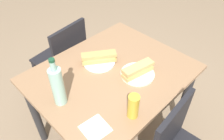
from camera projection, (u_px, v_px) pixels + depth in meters
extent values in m
plane|color=#8C755B|center=(112.00, 131.00, 2.03)|extent=(8.00, 8.00, 0.00)
cube|color=#997251|center=(112.00, 74.00, 1.55)|extent=(1.09, 0.88, 0.03)
cylinder|color=#262628|center=(184.00, 100.00, 1.85)|extent=(0.06, 0.06, 0.71)
cylinder|color=#262628|center=(35.00, 114.00, 1.74)|extent=(0.06, 0.06, 0.71)
cylinder|color=#262628|center=(119.00, 60.00, 2.25)|extent=(0.06, 0.06, 0.71)
cube|color=black|center=(59.00, 58.00, 2.11)|extent=(0.45, 0.45, 0.02)
cube|color=black|center=(70.00, 47.00, 1.88)|extent=(0.38, 0.08, 0.40)
cylinder|color=black|center=(64.00, 60.00, 2.45)|extent=(0.04, 0.04, 0.45)
cylinder|color=black|center=(38.00, 78.00, 2.24)|extent=(0.04, 0.04, 0.45)
cylinder|color=black|center=(88.00, 73.00, 2.29)|extent=(0.04, 0.04, 0.45)
cylinder|color=black|center=(62.00, 94.00, 2.08)|extent=(0.04, 0.04, 0.45)
cube|color=black|center=(171.00, 129.00, 1.28)|extent=(0.38, 0.06, 0.40)
cylinder|color=white|center=(99.00, 62.00, 1.61)|extent=(0.24, 0.24, 0.01)
cube|color=tan|center=(99.00, 60.00, 1.60)|extent=(0.25, 0.20, 0.02)
cube|color=#DBC66B|center=(99.00, 57.00, 1.58)|extent=(0.23, 0.18, 0.02)
cube|color=tan|center=(99.00, 55.00, 1.57)|extent=(0.25, 0.20, 0.02)
cube|color=silver|center=(103.00, 56.00, 1.65)|extent=(0.09, 0.07, 0.00)
cube|color=#59331E|center=(91.00, 57.00, 1.64)|extent=(0.07, 0.06, 0.01)
cylinder|color=silver|center=(137.00, 74.00, 1.51)|extent=(0.24, 0.24, 0.01)
cube|color=tan|center=(138.00, 72.00, 1.50)|extent=(0.24, 0.11, 0.02)
cube|color=#DBC66B|center=(138.00, 69.00, 1.49)|extent=(0.22, 0.10, 0.02)
cube|color=tan|center=(138.00, 67.00, 1.47)|extent=(0.24, 0.11, 0.02)
cube|color=silver|center=(138.00, 67.00, 1.55)|extent=(0.10, 0.04, 0.00)
cube|color=#59331E|center=(127.00, 71.00, 1.52)|extent=(0.08, 0.03, 0.01)
cylinder|color=#99C6B7|center=(58.00, 87.00, 1.25)|extent=(0.08, 0.08, 0.26)
cylinder|color=#99C6B7|center=(53.00, 66.00, 1.15)|extent=(0.03, 0.03, 0.06)
cylinder|color=#19472D|center=(52.00, 60.00, 1.12)|extent=(0.03, 0.03, 0.02)
cylinder|color=gold|center=(133.00, 106.00, 1.21)|extent=(0.07, 0.07, 0.16)
cube|color=white|center=(95.00, 128.00, 1.20)|extent=(0.15, 0.15, 0.00)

